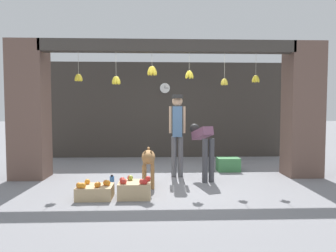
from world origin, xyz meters
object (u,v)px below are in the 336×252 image
at_px(dog, 148,160).
at_px(wall_clock, 165,88).
at_px(water_bottle, 112,184).
at_px(shopkeeper, 177,128).
at_px(worker_stooping, 203,143).
at_px(fruit_crate_apples, 135,189).
at_px(produce_box_green, 228,164).
at_px(fruit_crate_oranges, 95,191).

height_order(dog, wall_clock, wall_clock).
xyz_separation_m(water_bottle, wall_clock, (1.02, 3.70, 1.92)).
distance_m(shopkeeper, wall_clock, 2.81).
bearing_deg(worker_stooping, fruit_crate_apples, -153.11).
relative_size(worker_stooping, wall_clock, 3.58).
bearing_deg(produce_box_green, dog, -144.03).
relative_size(shopkeeper, fruit_crate_oranges, 3.09).
bearing_deg(dog, shopkeeper, 141.28).
xyz_separation_m(dog, fruit_crate_apples, (-0.21, -0.70, -0.36)).
relative_size(water_bottle, wall_clock, 0.93).
bearing_deg(worker_stooping, produce_box_green, 32.39).
bearing_deg(worker_stooping, dog, -171.19).
xyz_separation_m(dog, fruit_crate_oranges, (-0.84, -0.73, -0.38)).
bearing_deg(fruit_crate_oranges, wall_clock, 73.20).
bearing_deg(dog, worker_stooping, 113.93).
distance_m(worker_stooping, water_bottle, 2.01).
bearing_deg(worker_stooping, fruit_crate_oranges, -163.35).
bearing_deg(fruit_crate_oranges, water_bottle, 62.02).
bearing_deg(fruit_crate_apples, produce_box_green, 45.02).
xyz_separation_m(shopkeeper, worker_stooping, (0.51, -0.25, -0.29)).
height_order(dog, fruit_crate_oranges, dog).
xyz_separation_m(worker_stooping, wall_clock, (-0.69, 2.86, 1.30)).
bearing_deg(shopkeeper, worker_stooping, 157.06).
distance_m(fruit_crate_apples, wall_clock, 4.54).
xyz_separation_m(worker_stooping, water_bottle, (-1.72, -0.84, -0.61)).
distance_m(dog, fruit_crate_oranges, 1.18).
bearing_deg(fruit_crate_apples, water_bottle, 138.28).
xyz_separation_m(dog, worker_stooping, (1.09, 0.51, 0.25)).
xyz_separation_m(fruit_crate_oranges, fruit_crate_apples, (0.63, 0.03, 0.02)).
height_order(shopkeeper, fruit_crate_apples, shopkeeper).
distance_m(fruit_crate_oranges, water_bottle, 0.46).
height_order(fruit_crate_oranges, wall_clock, wall_clock).
bearing_deg(dog, fruit_crate_apples, -17.22).
bearing_deg(fruit_crate_oranges, dog, 41.20).
bearing_deg(shopkeeper, produce_box_green, -152.32).
height_order(worker_stooping, water_bottle, worker_stooping).
bearing_deg(wall_clock, shopkeeper, -85.92).
relative_size(fruit_crate_apples, wall_clock, 1.66).
xyz_separation_m(shopkeeper, wall_clock, (-0.19, 2.61, 1.02)).
height_order(shopkeeper, fruit_crate_oranges, shopkeeper).
distance_m(dog, worker_stooping, 1.23).
distance_m(shopkeeper, produce_box_green, 1.60).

